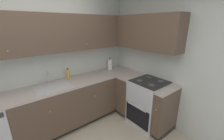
# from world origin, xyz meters

# --- Properties ---
(wall_back) EXTENTS (4.05, 0.05, 2.66)m
(wall_back) POSITION_xyz_m (0.00, 1.47, 1.33)
(wall_back) COLOR silver
(wall_back) RESTS_ON ground_plane
(wall_right) EXTENTS (0.05, 3.00, 2.66)m
(wall_right) POSITION_xyz_m (2.00, 0.00, 1.33)
(wall_right) COLOR silver
(wall_right) RESTS_ON ground_plane
(lower_cabinets_back) EXTENTS (1.89, 0.62, 0.87)m
(lower_cabinets_back) POSITION_xyz_m (0.43, 1.15, 0.44)
(lower_cabinets_back) COLOR brown
(lower_cabinets_back) RESTS_ON ground_plane
(countertop_back) EXTENTS (3.10, 0.60, 0.03)m
(countertop_back) POSITION_xyz_m (0.42, 1.15, 0.89)
(countertop_back) COLOR #B7A89E
(countertop_back) RESTS_ON lower_cabinets_back
(lower_cabinets_right) EXTENTS (0.62, 1.11, 0.87)m
(lower_cabinets_right) POSITION_xyz_m (1.68, 0.39, 0.44)
(lower_cabinets_right) COLOR brown
(lower_cabinets_right) RESTS_ON ground_plane
(countertop_right) EXTENTS (0.60, 1.11, 0.03)m
(countertop_right) POSITION_xyz_m (1.67, 0.39, 0.89)
(countertop_right) COLOR #B7A89E
(countertop_right) RESTS_ON lower_cabinets_right
(oven_range) EXTENTS (0.68, 0.62, 1.05)m
(oven_range) POSITION_xyz_m (1.69, 0.22, 0.46)
(oven_range) COLOR silver
(oven_range) RESTS_ON ground_plane
(upper_cabinets_back) EXTENTS (2.78, 0.34, 0.64)m
(upper_cabinets_back) POSITION_xyz_m (0.26, 1.29, 1.80)
(upper_cabinets_back) COLOR brown
(upper_cabinets_right) EXTENTS (0.32, 1.66, 0.64)m
(upper_cabinets_right) POSITION_xyz_m (1.81, 0.62, 1.80)
(upper_cabinets_right) COLOR brown
(sink) EXTENTS (0.58, 0.40, 0.10)m
(sink) POSITION_xyz_m (0.18, 1.12, 0.86)
(sink) COLOR #B7B7BC
(sink) RESTS_ON countertop_back
(faucet) EXTENTS (0.07, 0.16, 0.22)m
(faucet) POSITION_xyz_m (0.18, 1.33, 1.04)
(faucet) COLOR silver
(faucet) RESTS_ON countertop_back
(soap_bottle) EXTENTS (0.05, 0.05, 0.22)m
(soap_bottle) POSITION_xyz_m (0.55, 1.33, 1.00)
(soap_bottle) COLOR gold
(soap_bottle) RESTS_ON countertop_back
(paper_towel_roll) EXTENTS (0.11, 0.11, 0.31)m
(paper_towel_roll) POSITION_xyz_m (1.58, 1.31, 1.03)
(paper_towel_roll) COLOR white
(paper_towel_roll) RESTS_ON countertop_back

